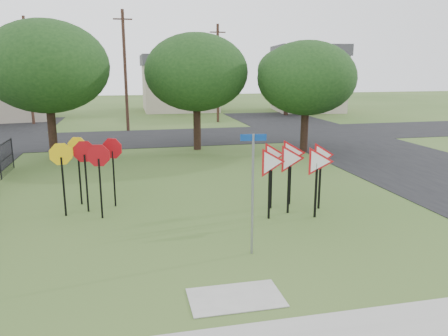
{
  "coord_description": "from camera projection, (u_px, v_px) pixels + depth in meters",
  "views": [
    {
      "loc": [
        -2.1,
        -10.62,
        4.82
      ],
      "look_at": [
        0.95,
        3.0,
        1.6
      ],
      "focal_mm": 35.0,
      "sensor_mm": 36.0,
      "label": 1
    }
  ],
  "objects": [
    {
      "name": "tree_near_left",
      "position": [
        47.0,
        67.0,
        22.56
      ],
      "size": [
        6.4,
        6.4,
        7.27
      ],
      "color": "black",
      "rests_on": "ground"
    },
    {
      "name": "tree_near_mid",
      "position": [
        196.0,
        72.0,
        25.29
      ],
      "size": [
        6.0,
        6.0,
        6.8
      ],
      "color": "black",
      "rests_on": "ground"
    },
    {
      "name": "house_mid",
      "position": [
        179.0,
        82.0,
        49.8
      ],
      "size": [
        8.4,
        8.4,
        6.2
      ],
      "color": "#B4A691",
      "rests_on": "ground"
    },
    {
      "name": "far_pole_c",
      "position": [
        29.0,
        70.0,
        36.98
      ],
      "size": [
        1.4,
        0.24,
        9.0
      ],
      "color": "#42291E",
      "rests_on": "ground"
    },
    {
      "name": "ground",
      "position": [
        214.0,
        253.0,
        11.62
      ],
      "size": [
        140.0,
        140.0,
        0.0
      ],
      "primitive_type": "plane",
      "color": "#36541F"
    },
    {
      "name": "tree_far_right",
      "position": [
        287.0,
        70.0,
        44.01
      ],
      "size": [
        6.0,
        6.0,
        6.8
      ],
      "color": "black",
      "rests_on": "ground"
    },
    {
      "name": "curb_pad",
      "position": [
        236.0,
        298.0,
        9.34
      ],
      "size": [
        2.0,
        1.2,
        0.02
      ],
      "primitive_type": "cube",
      "color": "gray",
      "rests_on": "ground"
    },
    {
      "name": "street_far",
      "position": [
        158.0,
        138.0,
        30.64
      ],
      "size": [
        60.0,
        8.0,
        0.02
      ],
      "primitive_type": "cube",
      "color": "black",
      "rests_on": "ground"
    },
    {
      "name": "stop_sign_cluster",
      "position": [
        87.0,
        159.0,
        14.62
      ],
      "size": [
        2.32,
        1.93,
        2.47
      ],
      "color": "black",
      "rests_on": "ground"
    },
    {
      "name": "tree_near_right",
      "position": [
        307.0,
        78.0,
        24.74
      ],
      "size": [
        5.6,
        5.6,
        6.33
      ],
      "color": "black",
      "rests_on": "ground"
    },
    {
      "name": "yield_sign_cluster",
      "position": [
        293.0,
        161.0,
        14.58
      ],
      "size": [
        3.08,
        1.77,
        2.41
      ],
      "color": "black",
      "rests_on": "ground"
    },
    {
      "name": "far_pole_a",
      "position": [
        125.0,
        70.0,
        32.98
      ],
      "size": [
        1.4,
        0.24,
        9.0
      ],
      "color": "#42291E",
      "rests_on": "ground"
    },
    {
      "name": "street_right",
      "position": [
        394.0,
        158.0,
        23.69
      ],
      "size": [
        8.0,
        50.0,
        0.02
      ],
      "primitive_type": "cube",
      "color": "black",
      "rests_on": "ground"
    },
    {
      "name": "house_right",
      "position": [
        308.0,
        78.0,
        48.87
      ],
      "size": [
        8.3,
        8.3,
        7.2
      ],
      "color": "#B4A691",
      "rests_on": "ground"
    },
    {
      "name": "far_pole_b",
      "position": [
        218.0,
        73.0,
        38.55
      ],
      "size": [
        1.4,
        0.24,
        8.5
      ],
      "color": "#42291E",
      "rests_on": "ground"
    },
    {
      "name": "street_name_sign",
      "position": [
        253.0,
        187.0,
        11.18
      ],
      "size": [
        0.66,
        0.11,
        3.2
      ],
      "color": "gray",
      "rests_on": "ground"
    }
  ]
}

